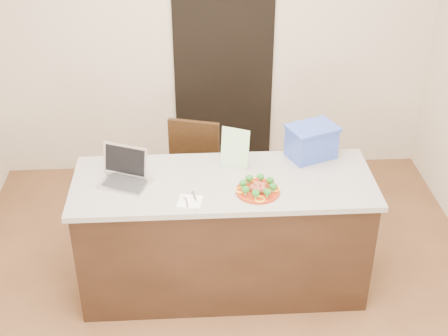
{
  "coord_description": "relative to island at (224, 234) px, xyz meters",
  "views": [
    {
      "loc": [
        -0.2,
        -3.32,
        3.19
      ],
      "look_at": [
        0.0,
        0.2,
        1.05
      ],
      "focal_mm": 50.0,
      "sensor_mm": 36.0,
      "label": 1
    }
  ],
  "objects": [
    {
      "name": "napkin",
      "position": [
        -0.23,
        -0.24,
        0.46
      ],
      "size": [
        0.18,
        0.18,
        0.01
      ],
      "primitive_type": "cube",
      "rotation": [
        0.0,
        0.0,
        -0.2
      ],
      "color": "white",
      "rests_on": "island"
    },
    {
      "name": "broccoli",
      "position": [
        0.22,
        -0.16,
        0.52
      ],
      "size": [
        0.25,
        0.25,
        0.04
      ],
      "color": "#155116",
      "rests_on": "plate"
    },
    {
      "name": "plate",
      "position": [
        0.22,
        -0.16,
        0.47
      ],
      "size": [
        0.29,
        0.29,
        0.02
      ],
      "rotation": [
        0.0,
        0.0,
        0.07
      ],
      "color": "#9C280E",
      "rests_on": "island"
    },
    {
      "name": "island",
      "position": [
        0.0,
        0.0,
        0.0
      ],
      "size": [
        2.06,
        0.76,
        0.92
      ],
      "color": "black",
      "rests_on": "ground"
    },
    {
      "name": "ground",
      "position": [
        0.0,
        -0.25,
        -0.46
      ],
      "size": [
        4.0,
        4.0,
        0.0
      ],
      "primitive_type": "plane",
      "color": "brown",
      "rests_on": "ground"
    },
    {
      "name": "chair",
      "position": [
        -0.19,
        0.75,
        0.07
      ],
      "size": [
        0.51,
        0.52,
        0.94
      ],
      "rotation": [
        0.0,
        0.0,
        -0.27
      ],
      "color": "#362010",
      "rests_on": "ground"
    },
    {
      "name": "knife",
      "position": [
        -0.2,
        -0.26,
        0.47
      ],
      "size": [
        0.04,
        0.21,
        0.01
      ],
      "rotation": [
        0.0,
        0.0,
        0.16
      ],
      "color": "white",
      "rests_on": "napkin"
    },
    {
      "name": "yogurt_bottle",
      "position": [
        0.22,
        -0.1,
        0.49
      ],
      "size": [
        0.03,
        0.03,
        0.07
      ],
      "rotation": [
        0.0,
        0.0,
        0.3
      ],
      "color": "beige",
      "rests_on": "island"
    },
    {
      "name": "leaflet",
      "position": [
        0.09,
        0.19,
        0.6
      ],
      "size": [
        0.2,
        0.12,
        0.29
      ],
      "primitive_type": "cube",
      "rotation": [
        -0.14,
        0.0,
        -0.43
      ],
      "color": "white",
      "rests_on": "island"
    },
    {
      "name": "room_shell",
      "position": [
        0.0,
        -0.25,
        1.16
      ],
      "size": [
        4.0,
        4.0,
        4.0
      ],
      "color": "white",
      "rests_on": "ground"
    },
    {
      "name": "meatballs",
      "position": [
        0.22,
        -0.16,
        0.5
      ],
      "size": [
        0.12,
        0.12,
        0.04
      ],
      "color": "brown",
      "rests_on": "plate"
    },
    {
      "name": "doorway",
      "position": [
        0.1,
        1.73,
        0.54
      ],
      "size": [
        0.9,
        0.02,
        2.0
      ],
      "primitive_type": "cube",
      "color": "black",
      "rests_on": "ground"
    },
    {
      "name": "laptop",
      "position": [
        -0.66,
        0.05,
        0.52
      ],
      "size": [
        0.39,
        0.37,
        0.23
      ],
      "rotation": [
        0.0,
        0.0,
        -0.4
      ],
      "color": "silver",
      "rests_on": "island"
    },
    {
      "name": "pepper_rings",
      "position": [
        0.22,
        -0.16,
        0.48
      ],
      "size": [
        0.3,
        0.3,
        0.01
      ],
      "color": "yellow",
      "rests_on": "plate"
    },
    {
      "name": "fork",
      "position": [
        -0.25,
        -0.24,
        0.47
      ],
      "size": [
        0.03,
        0.14,
        0.0
      ],
      "rotation": [
        0.0,
        0.0,
        0.11
      ],
      "color": "silver",
      "rests_on": "napkin"
    },
    {
      "name": "blue_box",
      "position": [
        0.65,
        0.29,
        0.58
      ],
      "size": [
        0.41,
        0.35,
        0.24
      ],
      "rotation": [
        0.0,
        0.0,
        0.39
      ],
      "color": "#3049AD",
      "rests_on": "island"
    }
  ]
}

